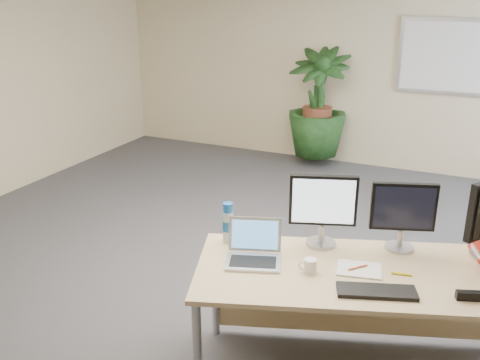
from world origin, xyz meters
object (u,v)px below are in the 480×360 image
at_px(desk, 360,285).
at_px(laptop, 254,250).
at_px(floor_plant, 317,112).
at_px(monitor_right, 403,212).
at_px(monitor_left, 323,206).

distance_m(desk, laptop, 0.71).
height_order(floor_plant, monitor_right, floor_plant).
height_order(floor_plant, monitor_left, floor_plant).
bearing_deg(monitor_left, floor_plant, 107.10).
distance_m(desk, floor_plant, 4.29).
height_order(monitor_left, laptop, monitor_left).
relative_size(floor_plant, monitor_left, 3.12).
bearing_deg(floor_plant, laptop, -78.39).
bearing_deg(monitor_left, monitor_right, 17.61).
bearing_deg(desk, laptop, -158.85).
xyz_separation_m(desk, monitor_left, (-0.30, 0.12, 0.44)).
bearing_deg(laptop, floor_plant, 101.61).
xyz_separation_m(floor_plant, laptop, (0.88, -4.26, 0.08)).
xyz_separation_m(monitor_right, laptop, (-0.80, -0.52, -0.20)).
xyz_separation_m(desk, floor_plant, (-1.50, 4.02, 0.14)).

